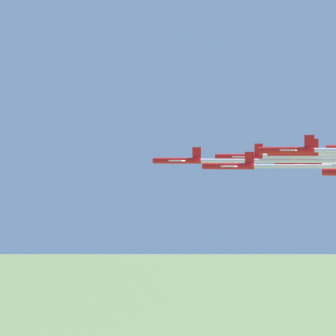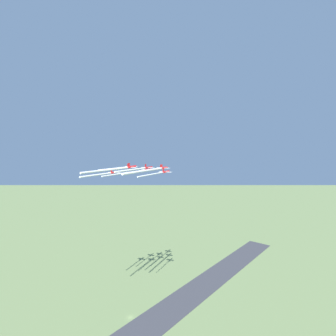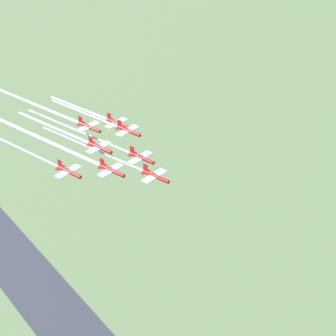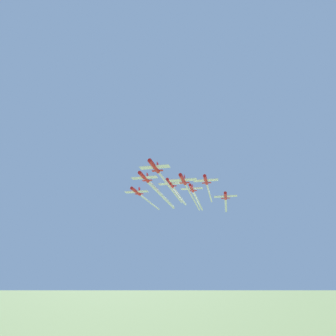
{
  "view_description": "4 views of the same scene",
  "coord_description": "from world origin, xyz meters",
  "px_view_note": "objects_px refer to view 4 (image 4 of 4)",
  "views": [
    {
      "loc": [
        126.56,
        50.91,
        124.61
      ],
      "look_at": [
        -19.06,
        -20.01,
        122.02
      ],
      "focal_mm": 85.0,
      "sensor_mm": 36.0,
      "label": 1
    },
    {
      "loc": [
        -149.51,
        144.84,
        138.51
      ],
      "look_at": [
        -23.78,
        -20.33,
        123.28
      ],
      "focal_mm": 28.0,
      "sensor_mm": 36.0,
      "label": 2
    },
    {
      "loc": [
        -122.4,
        -152.22,
        228.88
      ],
      "look_at": [
        -17.29,
        -20.83,
        126.58
      ],
      "focal_mm": 70.0,
      "sensor_mm": 36.0,
      "label": 3
    },
    {
      "loc": [
        14.56,
        -84.45,
        95.71
      ],
      "look_at": [
        -15.52,
        -18.41,
        122.29
      ],
      "focal_mm": 28.0,
      "sensor_mm": 36.0,
      "label": 4
    }
  ],
  "objects_px": {
    "jet_1": "(183,180)",
    "jet_3": "(206,180)",
    "jet_4": "(170,183)",
    "jet_6": "(225,196)",
    "jet_5": "(136,191)",
    "jet_0": "(154,167)",
    "jet_7": "(192,188)",
    "jet_2": "(144,177)"
  },
  "relations": [
    {
      "from": "jet_1",
      "to": "jet_3",
      "type": "distance_m",
      "value": 13.94
    },
    {
      "from": "jet_4",
      "to": "jet_6",
      "type": "distance_m",
      "value": 24.03
    },
    {
      "from": "jet_4",
      "to": "jet_5",
      "type": "height_order",
      "value": "jet_4"
    },
    {
      "from": "jet_3",
      "to": "jet_5",
      "type": "distance_m",
      "value": 27.76
    },
    {
      "from": "jet_0",
      "to": "jet_4",
      "type": "relative_size",
      "value": 1.0
    },
    {
      "from": "jet_1",
      "to": "jet_7",
      "type": "bearing_deg",
      "value": -90.0
    },
    {
      "from": "jet_0",
      "to": "jet_1",
      "type": "bearing_deg",
      "value": -120.47
    },
    {
      "from": "jet_2",
      "to": "jet_4",
      "type": "relative_size",
      "value": 1.0
    },
    {
      "from": "jet_1",
      "to": "jet_4",
      "type": "distance_m",
      "value": 13.86
    },
    {
      "from": "jet_5",
      "to": "jet_7",
      "type": "distance_m",
      "value": 24.03
    },
    {
      "from": "jet_2",
      "to": "jet_6",
      "type": "relative_size",
      "value": 1.0
    },
    {
      "from": "jet_6",
      "to": "jet_7",
      "type": "relative_size",
      "value": 1.0
    },
    {
      "from": "jet_2",
      "to": "jet_6",
      "type": "distance_m",
      "value": 36.32
    },
    {
      "from": "jet_4",
      "to": "jet_7",
      "type": "xyz_separation_m",
      "value": [
        4.27,
        12.93,
        0.79
      ]
    },
    {
      "from": "jet_1",
      "to": "jet_2",
      "type": "distance_m",
      "value": 13.92
    },
    {
      "from": "jet_5",
      "to": "jet_6",
      "type": "distance_m",
      "value": 36.46
    },
    {
      "from": "jet_0",
      "to": "jet_2",
      "type": "height_order",
      "value": "jet_2"
    },
    {
      "from": "jet_1",
      "to": "jet_5",
      "type": "distance_m",
      "value": 23.8
    },
    {
      "from": "jet_0",
      "to": "jet_1",
      "type": "relative_size",
      "value": 1.0
    },
    {
      "from": "jet_2",
      "to": "jet_5",
      "type": "bearing_deg",
      "value": -59.53
    },
    {
      "from": "jet_6",
      "to": "jet_1",
      "type": "bearing_deg",
      "value": 59.53
    },
    {
      "from": "jet_6",
      "to": "jet_7",
      "type": "bearing_deg",
      "value": 0.0
    },
    {
      "from": "jet_0",
      "to": "jet_3",
      "type": "bearing_deg",
      "value": -120.47
    },
    {
      "from": "jet_2",
      "to": "jet_5",
      "type": "height_order",
      "value": "jet_2"
    },
    {
      "from": "jet_0",
      "to": "jet_1",
      "type": "xyz_separation_m",
      "value": [
        4.27,
        12.93,
        -0.99
      ]
    },
    {
      "from": "jet_4",
      "to": "jet_7",
      "type": "bearing_deg",
      "value": -120.47
    },
    {
      "from": "jet_2",
      "to": "jet_3",
      "type": "xyz_separation_m",
      "value": [
        17.76,
        15.84,
        1.21
      ]
    },
    {
      "from": "jet_3",
      "to": "jet_1",
      "type": "bearing_deg",
      "value": 59.53
    },
    {
      "from": "jet_1",
      "to": "jet_4",
      "type": "xyz_separation_m",
      "value": [
        -9.22,
        10.01,
        2.59
      ]
    },
    {
      "from": "jet_5",
      "to": "jet_6",
      "type": "relative_size",
      "value": 1.0
    },
    {
      "from": "jet_0",
      "to": "jet_6",
      "type": "distance_m",
      "value": 40.88
    },
    {
      "from": "jet_5",
      "to": "jet_4",
      "type": "bearing_deg",
      "value": 180.0
    },
    {
      "from": "jet_4",
      "to": "jet_5",
      "type": "distance_m",
      "value": 14.03
    },
    {
      "from": "jet_7",
      "to": "jet_1",
      "type": "bearing_deg",
      "value": 90.0
    },
    {
      "from": "jet_4",
      "to": "jet_5",
      "type": "bearing_deg",
      "value": -0.0
    },
    {
      "from": "jet_0",
      "to": "jet_1",
      "type": "distance_m",
      "value": 13.65
    },
    {
      "from": "jet_2",
      "to": "jet_0",
      "type": "bearing_deg",
      "value": 120.47
    },
    {
      "from": "jet_2",
      "to": "jet_7",
      "type": "xyz_separation_m",
      "value": [
        8.54,
        25.85,
        1.6
      ]
    },
    {
      "from": "jet_1",
      "to": "jet_2",
      "type": "xyz_separation_m",
      "value": [
        -13.49,
        -2.92,
        1.78
      ]
    },
    {
      "from": "jet_2",
      "to": "jet_4",
      "type": "bearing_deg",
      "value": -120.47
    },
    {
      "from": "jet_5",
      "to": "jet_7",
      "type": "relative_size",
      "value": 1.0
    },
    {
      "from": "jet_1",
      "to": "jet_4",
      "type": "height_order",
      "value": "jet_4"
    }
  ]
}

